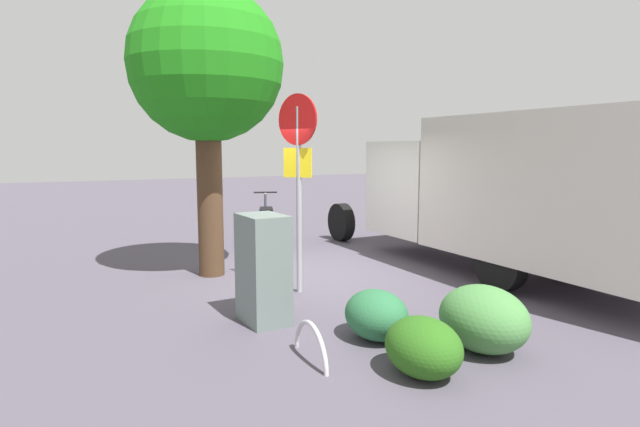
{
  "coord_description": "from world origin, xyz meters",
  "views": [
    {
      "loc": [
        -8.04,
        3.89,
        2.21
      ],
      "look_at": [
        0.65,
        -0.49,
        0.97
      ],
      "focal_mm": 28.72,
      "sensor_mm": 36.0,
      "label": 1
    }
  ],
  "objects_px": {
    "motorcycle": "(266,224)",
    "stop_sign": "(298,162)",
    "street_tree": "(206,68)",
    "bike_rack_hoop": "(311,360)",
    "box_truck_near": "(517,187)",
    "utility_cabinet": "(263,269)"
  },
  "relations": [
    {
      "from": "street_tree",
      "to": "bike_rack_hoop",
      "type": "xyz_separation_m",
      "value": [
        -4.09,
        0.04,
        -3.55
      ]
    },
    {
      "from": "stop_sign",
      "to": "street_tree",
      "type": "xyz_separation_m",
      "value": [
        1.69,
        0.91,
        1.54
      ]
    },
    {
      "from": "box_truck_near",
      "to": "stop_sign",
      "type": "relative_size",
      "value": 2.67
    },
    {
      "from": "motorcycle",
      "to": "bike_rack_hoop",
      "type": "bearing_deg",
      "value": -177.38
    },
    {
      "from": "box_truck_near",
      "to": "street_tree",
      "type": "distance_m",
      "value": 5.64
    },
    {
      "from": "bike_rack_hoop",
      "to": "box_truck_near",
      "type": "bearing_deg",
      "value": -70.64
    },
    {
      "from": "box_truck_near",
      "to": "motorcycle",
      "type": "xyz_separation_m",
      "value": [
        4.47,
        2.88,
        -1.03
      ]
    },
    {
      "from": "utility_cabinet",
      "to": "bike_rack_hoop",
      "type": "height_order",
      "value": "utility_cabinet"
    },
    {
      "from": "street_tree",
      "to": "utility_cabinet",
      "type": "relative_size",
      "value": 3.54
    },
    {
      "from": "box_truck_near",
      "to": "stop_sign",
      "type": "distance_m",
      "value": 3.87
    },
    {
      "from": "motorcycle",
      "to": "stop_sign",
      "type": "bearing_deg",
      "value": -174.08
    },
    {
      "from": "box_truck_near",
      "to": "stop_sign",
      "type": "height_order",
      "value": "stop_sign"
    },
    {
      "from": "motorcycle",
      "to": "street_tree",
      "type": "xyz_separation_m",
      "value": [
        -2.04,
        1.8,
        3.03
      ]
    },
    {
      "from": "bike_rack_hoop",
      "to": "motorcycle",
      "type": "bearing_deg",
      "value": -16.7
    },
    {
      "from": "motorcycle",
      "to": "stop_sign",
      "type": "height_order",
      "value": "stop_sign"
    },
    {
      "from": "stop_sign",
      "to": "street_tree",
      "type": "relative_size",
      "value": 0.61
    },
    {
      "from": "street_tree",
      "to": "utility_cabinet",
      "type": "xyz_separation_m",
      "value": [
        -2.72,
        0.05,
        -2.85
      ]
    },
    {
      "from": "motorcycle",
      "to": "bike_rack_hoop",
      "type": "distance_m",
      "value": 6.42
    },
    {
      "from": "motorcycle",
      "to": "box_truck_near",
      "type": "bearing_deg",
      "value": -127.86
    },
    {
      "from": "motorcycle",
      "to": "utility_cabinet",
      "type": "height_order",
      "value": "utility_cabinet"
    },
    {
      "from": "street_tree",
      "to": "bike_rack_hoop",
      "type": "relative_size",
      "value": 5.78
    },
    {
      "from": "street_tree",
      "to": "utility_cabinet",
      "type": "bearing_deg",
      "value": 178.96
    }
  ]
}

